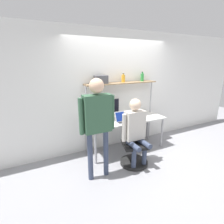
% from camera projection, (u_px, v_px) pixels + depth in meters
% --- Properties ---
extents(ground_plane, '(12.00, 12.00, 0.00)m').
position_uv_depth(ground_plane, '(133.00, 156.00, 3.88)').
color(ground_plane, gray).
extents(wall_back, '(8.00, 0.06, 2.70)m').
position_uv_depth(wall_back, '(118.00, 90.00, 4.13)').
color(wall_back, white).
rests_on(wall_back, ground_plane).
extents(desk, '(1.83, 0.68, 0.75)m').
position_uv_depth(desk, '(126.00, 122.00, 4.00)').
color(desk, silver).
rests_on(desk, ground_plane).
extents(shelf_unit, '(1.74, 0.27, 1.56)m').
position_uv_depth(shelf_unit, '(122.00, 92.00, 3.98)').
color(shelf_unit, '#997A56').
rests_on(shelf_unit, ground_plane).
extents(monitor, '(0.57, 0.22, 0.46)m').
position_uv_depth(monitor, '(108.00, 108.00, 3.90)').
color(monitor, '#B7B7BC').
rests_on(monitor, desk).
extents(laptop, '(0.34, 0.23, 0.22)m').
position_uv_depth(laptop, '(123.00, 119.00, 3.78)').
color(laptop, silver).
rests_on(laptop, desk).
extents(cell_phone, '(0.07, 0.15, 0.01)m').
position_uv_depth(cell_phone, '(133.00, 120.00, 3.90)').
color(cell_phone, black).
rests_on(cell_phone, desk).
extents(office_chair, '(0.57, 0.57, 0.90)m').
position_uv_depth(office_chair, '(134.00, 151.00, 3.54)').
color(office_chair, black).
rests_on(office_chair, ground_plane).
extents(person_seated, '(0.54, 0.47, 1.35)m').
position_uv_depth(person_seated, '(135.00, 128.00, 3.35)').
color(person_seated, '#38425B').
rests_on(person_seated, ground_plane).
extents(person_standing, '(0.62, 0.24, 1.77)m').
position_uv_depth(person_standing, '(97.00, 117.00, 2.86)').
color(person_standing, '#38425B').
rests_on(person_standing, ground_plane).
extents(bottle_amber, '(0.08, 0.08, 0.20)m').
position_uv_depth(bottle_amber, '(123.00, 79.00, 3.91)').
color(bottle_amber, gold).
rests_on(bottle_amber, shelf_unit).
extents(bottle_green, '(0.08, 0.08, 0.22)m').
position_uv_depth(bottle_green, '(142.00, 77.00, 4.14)').
color(bottle_green, '#2D8C3F').
rests_on(bottle_green, shelf_unit).
extents(storage_box, '(0.27, 0.17, 0.17)m').
position_uv_depth(storage_box, '(101.00, 80.00, 3.68)').
color(storage_box, '#4C4C51').
rests_on(storage_box, shelf_unit).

